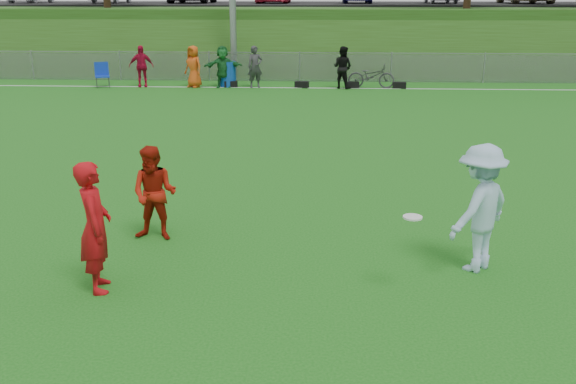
# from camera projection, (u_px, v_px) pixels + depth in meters

# --- Properties ---
(ground) EXTENTS (120.00, 120.00, 0.00)m
(ground) POSITION_uv_depth(u_px,v_px,m) (250.00, 268.00, 9.27)
(ground) COLOR #175E13
(ground) RESTS_ON ground
(sideline_far) EXTENTS (60.00, 0.10, 0.01)m
(sideline_far) POSITION_uv_depth(u_px,v_px,m) (298.00, 88.00, 26.42)
(sideline_far) COLOR white
(sideline_far) RESTS_ON ground
(fence) EXTENTS (58.00, 0.06, 1.30)m
(fence) POSITION_uv_depth(u_px,v_px,m) (300.00, 67.00, 28.13)
(fence) COLOR gray
(fence) RESTS_ON ground
(berm) EXTENTS (120.00, 18.00, 3.00)m
(berm) POSITION_uv_depth(u_px,v_px,m) (306.00, 31.00, 38.35)
(berm) COLOR #284B15
(berm) RESTS_ON ground
(parking_lot) EXTENTS (120.00, 12.00, 0.10)m
(parking_lot) POSITION_uv_depth(u_px,v_px,m) (307.00, 4.00, 39.79)
(parking_lot) COLOR black
(parking_lot) RESTS_ON berm
(spectator_row) EXTENTS (9.36, 0.96, 1.69)m
(spectator_row) POSITION_uv_depth(u_px,v_px,m) (233.00, 67.00, 26.30)
(spectator_row) COLOR #B00C2E
(spectator_row) RESTS_ON ground
(gear_bags) EXTENTS (7.54, 0.42, 0.26)m
(gear_bags) POSITION_uv_depth(u_px,v_px,m) (321.00, 85.00, 26.43)
(gear_bags) COLOR black
(gear_bags) RESTS_ON ground
(player_red_left) EXTENTS (0.60, 0.74, 1.77)m
(player_red_left) POSITION_uv_depth(u_px,v_px,m) (95.00, 227.00, 8.38)
(player_red_left) COLOR #B70C12
(player_red_left) RESTS_ON ground
(player_red_center) EXTENTS (0.81, 0.66, 1.53)m
(player_red_center) POSITION_uv_depth(u_px,v_px,m) (155.00, 194.00, 10.16)
(player_red_center) COLOR #A5190B
(player_red_center) RESTS_ON ground
(player_blue) EXTENTS (1.32, 1.32, 1.84)m
(player_blue) POSITION_uv_depth(u_px,v_px,m) (480.00, 208.00, 9.00)
(player_blue) COLOR #A7CDE8
(player_blue) RESTS_ON ground
(frisbee) EXTENTS (0.25, 0.25, 0.02)m
(frisbee) POSITION_uv_depth(u_px,v_px,m) (413.00, 217.00, 8.19)
(frisbee) COLOR white
(frisbee) RESTS_ON ground
(recycling_bin) EXTENTS (0.70, 0.70, 1.03)m
(recycling_bin) POSITION_uv_depth(u_px,v_px,m) (228.00, 74.00, 26.67)
(recycling_bin) COLOR #0F40A5
(recycling_bin) RESTS_ON ground
(camp_chair) EXTENTS (0.73, 0.73, 1.01)m
(camp_chair) POSITION_uv_depth(u_px,v_px,m) (103.00, 80.00, 26.53)
(camp_chair) COLOR #1032B4
(camp_chair) RESTS_ON ground
(bicycle) EXTENTS (1.93, 0.79, 0.99)m
(bicycle) POSITION_uv_depth(u_px,v_px,m) (371.00, 76.00, 26.26)
(bicycle) COLOR #2C2C2F
(bicycle) RESTS_ON ground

